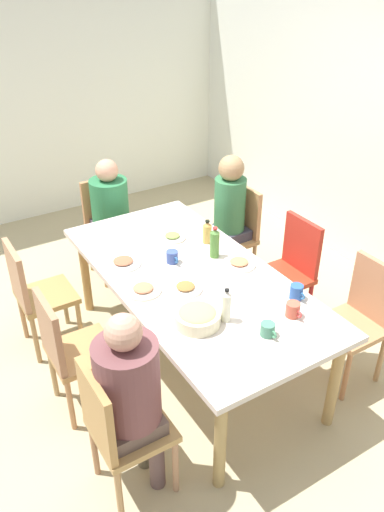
# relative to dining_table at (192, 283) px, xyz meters

# --- Properties ---
(ground_plane) EXTENTS (7.17, 7.17, 0.00)m
(ground_plane) POSITION_rel_dining_table_xyz_m (0.00, 0.00, -0.68)
(ground_plane) COLOR tan
(wall_left) EXTENTS (0.12, 4.42, 2.60)m
(wall_left) POSITION_rel_dining_table_xyz_m (-3.05, 0.00, 0.62)
(wall_left) COLOR white
(wall_left) RESTS_ON ground_plane
(dining_table) EXTENTS (2.18, 1.06, 0.75)m
(dining_table) POSITION_rel_dining_table_xyz_m (0.00, 0.00, 0.00)
(dining_table) COLOR beige
(dining_table) RESTS_ON ground_plane
(chair_0) EXTENTS (0.40, 0.40, 0.90)m
(chair_0) POSITION_rel_dining_table_xyz_m (-0.73, -0.91, -0.17)
(chair_0) COLOR #A98248
(chair_0) RESTS_ON ground_plane
(chair_1) EXTENTS (0.40, 0.40, 0.90)m
(chair_1) POSITION_rel_dining_table_xyz_m (0.73, -0.91, -0.17)
(chair_1) COLOR tan
(chair_1) RESTS_ON ground_plane
(person_1) EXTENTS (0.33, 0.33, 1.20)m
(person_1) POSITION_rel_dining_table_xyz_m (0.73, -0.82, 0.05)
(person_1) COLOR brown
(person_1) RESTS_ON ground_plane
(chair_2) EXTENTS (0.40, 0.40, 0.90)m
(chair_2) POSITION_rel_dining_table_xyz_m (0.73, 0.91, -0.17)
(chair_2) COLOR #AE7C51
(chair_2) RESTS_ON ground_plane
(chair_3) EXTENTS (0.40, 0.40, 0.90)m
(chair_3) POSITION_rel_dining_table_xyz_m (0.00, -0.91, -0.17)
(chair_3) COLOR #B5814A
(chair_3) RESTS_ON ground_plane
(chair_4) EXTENTS (0.40, 0.40, 0.90)m
(chair_4) POSITION_rel_dining_table_xyz_m (0.00, 0.91, -0.17)
(chair_4) COLOR #AF321C
(chair_4) RESTS_ON ground_plane
(chair_5) EXTENTS (0.40, 0.40, 0.90)m
(chair_5) POSITION_rel_dining_table_xyz_m (-1.47, 0.00, -0.17)
(chair_5) COLOR tan
(chair_5) RESTS_ON ground_plane
(person_5) EXTENTS (0.33, 0.33, 1.14)m
(person_5) POSITION_rel_dining_table_xyz_m (-1.38, 0.00, 0.01)
(person_5) COLOR #463D3C
(person_5) RESTS_ON ground_plane
(chair_6) EXTENTS (0.40, 0.40, 0.90)m
(chair_6) POSITION_rel_dining_table_xyz_m (-0.73, 0.91, -0.17)
(chair_6) COLOR #A47A48
(chair_6) RESTS_ON ground_plane
(person_6) EXTENTS (0.30, 0.30, 1.22)m
(person_6) POSITION_rel_dining_table_xyz_m (-0.73, 0.82, 0.05)
(person_6) COLOR #473939
(person_6) RESTS_ON ground_plane
(plate_0) EXTENTS (0.26, 0.26, 0.04)m
(plate_0) POSITION_rel_dining_table_xyz_m (-0.37, -0.34, 0.08)
(plate_0) COLOR white
(plate_0) RESTS_ON dining_table
(plate_1) EXTENTS (0.21, 0.21, 0.04)m
(plate_1) POSITION_rel_dining_table_xyz_m (-0.52, 0.14, 0.08)
(plate_1) COLOR silver
(plate_1) RESTS_ON dining_table
(plate_2) EXTENTS (0.24, 0.24, 0.04)m
(plate_2) POSITION_rel_dining_table_xyz_m (0.07, 0.35, 0.08)
(plate_2) COLOR silver
(plate_2) RESTS_ON dining_table
(plate_3) EXTENTS (0.22, 0.22, 0.04)m
(plate_3) POSITION_rel_dining_table_xyz_m (0.13, -0.13, 0.08)
(plate_3) COLOR white
(plate_3) RESTS_ON dining_table
(plate_4) EXTENTS (0.24, 0.24, 0.04)m
(plate_4) POSITION_rel_dining_table_xyz_m (-0.00, -0.37, 0.08)
(plate_4) COLOR silver
(plate_4) RESTS_ON dining_table
(bowl_0) EXTENTS (0.28, 0.28, 0.10)m
(bowl_0) POSITION_rel_dining_table_xyz_m (0.47, -0.25, 0.12)
(bowl_0) COLOR beige
(bowl_0) RESTS_ON dining_table
(cup_0) EXTENTS (0.12, 0.08, 0.08)m
(cup_0) POSITION_rel_dining_table_xyz_m (0.77, 0.04, 0.11)
(cup_0) COLOR #478469
(cup_0) RESTS_ON dining_table
(cup_1) EXTENTS (0.12, 0.08, 0.10)m
(cup_1) POSITION_rel_dining_table_xyz_m (0.58, 0.42, 0.12)
(cup_1) COLOR #2B56A4
(cup_1) RESTS_ON dining_table
(cup_2) EXTENTS (0.12, 0.09, 0.09)m
(cup_2) POSITION_rel_dining_table_xyz_m (0.71, 0.28, 0.12)
(cup_2) COLOR #C5533E
(cup_2) RESTS_ON dining_table
(cup_3) EXTENTS (0.12, 0.08, 0.09)m
(cup_3) POSITION_rel_dining_table_xyz_m (-0.21, -0.03, 0.11)
(cup_3) COLOR #3A5097
(cup_3) RESTS_ON dining_table
(bottle_0) EXTENTS (0.06, 0.06, 0.22)m
(bottle_0) POSITION_rel_dining_table_xyz_m (0.53, -0.09, 0.17)
(bottle_0) COLOR silver
(bottle_0) RESTS_ON dining_table
(bottle_1) EXTENTS (0.07, 0.07, 0.24)m
(bottle_1) POSITION_rel_dining_table_xyz_m (-0.12, 0.27, 0.18)
(bottle_1) COLOR #487E31
(bottle_1) RESTS_ON dining_table
(bottle_2) EXTENTS (0.07, 0.07, 0.19)m
(bottle_2) POSITION_rel_dining_table_xyz_m (-0.32, 0.33, 0.16)
(bottle_2) COLOR gold
(bottle_2) RESTS_ON dining_table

